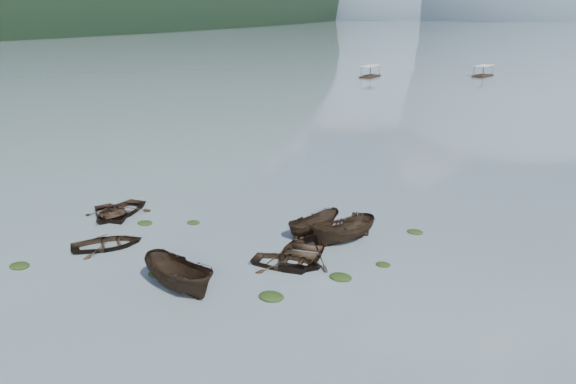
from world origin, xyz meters
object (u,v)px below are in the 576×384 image
at_px(pontoon_left, 370,77).
at_px(pontoon_centre, 483,77).
at_px(rowboat_3, 304,256).
at_px(rowboat_0, 118,215).

height_order(pontoon_left, pontoon_centre, pontoon_left).
bearing_deg(pontoon_centre, pontoon_left, -136.31).
xyz_separation_m(rowboat_3, pontoon_centre, (-5.38, 99.16, 0.00)).
bearing_deg(rowboat_3, rowboat_0, -10.57).
bearing_deg(rowboat_0, pontoon_centre, 79.51).
bearing_deg(pontoon_centre, rowboat_3, -73.14).
bearing_deg(rowboat_0, pontoon_left, 92.48).
xyz_separation_m(rowboat_0, pontoon_centre, (9.12, 98.95, 0.00)).
height_order(rowboat_3, pontoon_centre, pontoon_centre).
xyz_separation_m(rowboat_0, pontoon_left, (-11.76, 86.92, 0.00)).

